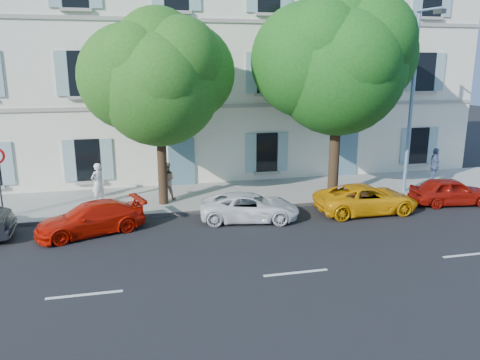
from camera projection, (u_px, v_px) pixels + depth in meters
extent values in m
plane|color=black|center=(260.00, 228.00, 17.66)|extent=(90.00, 90.00, 0.00)
cube|color=#A09E96|center=(234.00, 195.00, 21.85)|extent=(36.00, 4.50, 0.15)
cube|color=#9E998E|center=(246.00, 208.00, 19.80)|extent=(36.00, 0.16, 0.16)
cube|color=white|center=(212.00, 64.00, 25.84)|extent=(28.00, 7.00, 12.00)
imported|color=red|center=(91.00, 218.00, 16.99)|extent=(4.21, 2.79, 1.13)
imported|color=white|center=(250.00, 207.00, 18.43)|extent=(4.18, 2.50, 1.09)
imported|color=#F3A20A|center=(366.00, 199.00, 19.36)|extent=(4.26, 1.97, 1.18)
imported|color=maroon|center=(451.00, 191.00, 20.47)|extent=(3.64, 1.84, 1.19)
cylinder|color=#3A2819|center=(162.00, 168.00, 19.86)|extent=(0.40, 0.40, 3.17)
ellipsoid|color=#317B1F|center=(159.00, 84.00, 19.01)|extent=(5.07, 5.07, 5.58)
cylinder|color=#3A2819|center=(334.00, 158.00, 20.90)|extent=(0.47, 0.47, 3.54)
ellipsoid|color=#21711C|center=(338.00, 68.00, 19.95)|extent=(5.74, 5.74, 6.32)
cylinder|color=#383A3D|center=(0.00, 189.00, 17.95)|extent=(0.07, 0.07, 2.39)
cylinder|color=#7293BF|center=(411.00, 105.00, 21.16)|extent=(0.16, 0.16, 8.08)
cylinder|color=#7293BF|center=(429.00, 9.00, 19.51)|extent=(0.32, 1.41, 0.10)
cube|color=#383A3D|center=(440.00, 11.00, 18.88)|extent=(0.32, 0.49, 0.18)
imported|color=white|center=(98.00, 183.00, 20.11)|extent=(0.76, 0.74, 1.76)
imported|color=tan|center=(166.00, 181.00, 20.64)|extent=(0.90, 0.74, 1.69)
imported|color=#4C5F8C|center=(435.00, 166.00, 23.31)|extent=(0.75, 1.16, 1.83)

